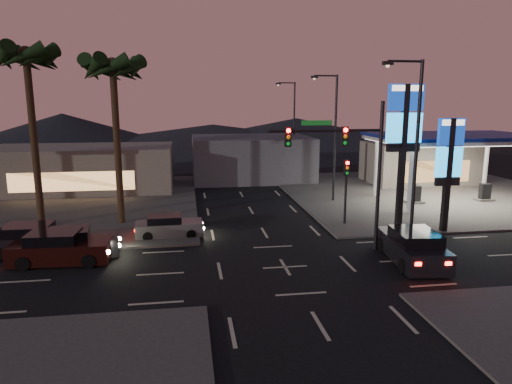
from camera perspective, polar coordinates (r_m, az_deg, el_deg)
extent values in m
plane|color=black|center=(22.67, 3.65, -9.36)|extent=(140.00, 140.00, 0.00)
cube|color=#47443F|center=(42.84, 20.27, -0.09)|extent=(24.00, 24.00, 0.12)
cube|color=#47443F|center=(39.26, -25.34, -1.47)|extent=(24.00, 24.00, 0.12)
cylinder|color=silver|center=(34.00, 18.79, 1.40)|extent=(0.36, 0.36, 5.00)
cylinder|color=silver|center=(39.36, 14.81, 2.90)|extent=(0.36, 0.36, 5.00)
cylinder|color=silver|center=(44.28, 26.79, 2.95)|extent=(0.36, 0.36, 5.00)
cube|color=silver|center=(38.76, 23.62, 6.23)|extent=(12.00, 8.00, 0.50)
cube|color=white|center=(38.78, 23.59, 5.79)|extent=(11.60, 7.60, 0.06)
cube|color=navy|center=(38.75, 23.64, 6.45)|extent=(12.20, 8.20, 0.25)
cube|color=black|center=(37.84, 19.25, -0.30)|extent=(0.80, 0.50, 1.40)
cube|color=black|center=(40.97, 26.70, -0.03)|extent=(0.80, 0.50, 1.40)
cube|color=#726B5B|center=(47.82, 19.67, 3.43)|extent=(10.00, 6.00, 4.00)
cube|color=black|center=(29.51, 17.80, 3.96)|extent=(0.35, 0.35, 9.00)
cube|color=navy|center=(29.31, 18.24, 11.15)|extent=(2.20, 0.30, 1.60)
cube|color=white|center=(29.32, 18.31, 12.23)|extent=(1.98, 0.32, 0.35)
cube|color=#1A9EF8|center=(29.35, 18.03, 7.64)|extent=(2.20, 0.30, 1.80)
cube|color=black|center=(29.44, 17.88, 5.31)|extent=(2.09, 0.28, 0.50)
cube|color=black|center=(29.99, 22.82, 1.80)|extent=(0.35, 0.35, 7.00)
cube|color=navy|center=(29.70, 23.22, 6.94)|extent=(1.60, 0.30, 1.60)
cube|color=white|center=(29.67, 23.30, 7.99)|extent=(1.44, 0.32, 0.35)
cube|color=#1A9EF8|center=(29.86, 22.95, 3.50)|extent=(1.60, 0.30, 1.80)
cube|color=black|center=(30.03, 22.78, 1.23)|extent=(1.52, 0.28, 0.50)
cylinder|color=black|center=(25.18, 15.11, 1.79)|extent=(0.20, 0.20, 8.00)
cylinder|color=black|center=(23.85, 8.75, 7.59)|extent=(6.00, 0.14, 0.14)
cube|color=#0C3F14|center=(23.68, 7.61, 8.56)|extent=(1.60, 0.05, 0.25)
cube|color=black|center=(24.18, 11.01, 6.85)|extent=(0.32, 0.25, 1.00)
sphere|color=#FF0C07|center=(24.02, 11.16, 7.60)|extent=(0.22, 0.22, 0.22)
sphere|color=orange|center=(24.04, 11.13, 6.82)|extent=(0.20, 0.20, 0.20)
sphere|color=#0CB226|center=(24.07, 11.10, 6.04)|extent=(0.20, 0.20, 0.20)
cube|color=black|center=(23.35, 4.00, 6.88)|extent=(0.32, 0.25, 1.00)
sphere|color=#FF0C07|center=(23.18, 4.09, 7.66)|extent=(0.22, 0.22, 0.22)
sphere|color=orange|center=(23.21, 4.08, 6.85)|extent=(0.20, 0.20, 0.20)
sphere|color=#0CB226|center=(23.23, 4.07, 6.04)|extent=(0.20, 0.20, 0.20)
cylinder|color=black|center=(30.10, 11.13, -0.40)|extent=(0.16, 0.16, 4.00)
cube|color=black|center=(29.79, 11.26, 2.99)|extent=(0.32, 0.25, 1.00)
sphere|color=#FF0C07|center=(29.61, 11.38, 3.58)|extent=(0.22, 0.22, 0.22)
sphere|color=orange|center=(29.65, 11.36, 2.95)|extent=(0.20, 0.20, 0.20)
sphere|color=#0CB226|center=(29.70, 11.33, 2.32)|extent=(0.20, 0.20, 0.20)
cylinder|color=black|center=(24.80, 19.34, 3.74)|extent=(0.18, 0.18, 10.00)
cylinder|color=black|center=(24.28, 18.17, 15.27)|extent=(1.80, 0.12, 0.12)
cube|color=black|center=(23.89, 16.15, 15.22)|extent=(0.50, 0.25, 0.18)
sphere|color=#FFCC8C|center=(23.88, 16.14, 14.93)|extent=(0.20, 0.20, 0.20)
cylinder|color=black|center=(36.72, 9.85, 6.46)|extent=(0.18, 0.18, 10.00)
cylinder|color=black|center=(36.38, 8.73, 14.18)|extent=(1.80, 0.12, 0.12)
cube|color=black|center=(36.12, 7.32, 14.08)|extent=(0.50, 0.25, 0.18)
sphere|color=#FFCC8C|center=(36.11, 7.31, 13.89)|extent=(0.20, 0.20, 0.20)
cylinder|color=black|center=(50.17, 4.78, 7.83)|extent=(0.18, 0.18, 10.00)
cylinder|color=black|center=(49.92, 3.84, 13.46)|extent=(1.80, 0.12, 0.12)
cube|color=black|center=(49.73, 2.79, 13.36)|extent=(0.50, 0.25, 0.18)
sphere|color=#FFCC8C|center=(49.72, 2.79, 13.22)|extent=(0.20, 0.20, 0.20)
cylinder|color=black|center=(30.68, -16.94, 5.40)|extent=(0.44, 0.44, 10.20)
sphere|color=black|center=(30.62, -17.51, 14.93)|extent=(0.90, 0.90, 0.90)
cone|color=black|center=(30.44, -14.98, 14.52)|extent=(0.90, 2.74, 1.91)
cone|color=black|center=(31.39, -15.51, 14.39)|extent=(2.57, 2.57, 1.91)
cone|color=black|center=(31.89, -17.12, 14.25)|extent=(2.74, 0.90, 1.91)
cone|color=black|center=(31.65, -18.91, 14.17)|extent=(2.57, 2.57, 1.91)
cone|color=black|center=(30.81, -19.94, 14.20)|extent=(0.90, 2.74, 1.91)
cone|color=black|center=(29.84, -19.54, 14.34)|extent=(2.57, 2.57, 1.91)
cone|color=black|center=(29.32, -17.86, 14.51)|extent=(2.74, 0.90, 1.91)
cone|color=black|center=(29.57, -15.93, 14.58)|extent=(2.57, 2.57, 1.91)
cylinder|color=black|center=(31.76, -25.97, 5.48)|extent=(0.44, 0.44, 10.80)
sphere|color=black|center=(31.78, -26.84, 15.20)|extent=(0.90, 0.90, 0.90)
cone|color=black|center=(31.39, -24.46, 14.91)|extent=(0.90, 2.74, 1.91)
cone|color=black|center=(32.37, -24.68, 14.75)|extent=(2.57, 2.57, 1.91)
cone|color=black|center=(32.99, -26.08, 14.55)|extent=(2.74, 0.90, 1.91)
cone|color=black|center=(32.90, -27.86, 14.41)|extent=(2.57, 2.57, 1.91)
cone|color=black|center=(32.16, -29.06, 14.40)|extent=(0.90, 2.74, 1.91)
cone|color=black|center=(31.17, -28.97, 14.55)|extent=(2.57, 2.57, 1.91)
cone|color=black|center=(30.52, -27.55, 14.78)|extent=(2.74, 0.90, 1.91)
cone|color=black|center=(30.61, -25.64, 14.93)|extent=(2.57, 2.57, 1.91)
cube|color=#726B5B|center=(44.15, -20.89, 2.75)|extent=(16.00, 8.00, 4.00)
cube|color=#4C4C51|center=(47.54, -0.61, 4.29)|extent=(12.00, 9.00, 4.40)
cone|color=black|center=(83.41, -22.97, 6.97)|extent=(40.00, 40.00, 6.00)
cone|color=black|center=(83.24, 5.03, 7.46)|extent=(50.00, 50.00, 5.00)
cone|color=black|center=(81.07, -5.41, 7.00)|extent=(60.00, 60.00, 4.00)
cube|color=black|center=(25.62, -21.90, -6.38)|extent=(4.77, 2.45, 0.93)
cube|color=black|center=(25.48, -22.70, -5.07)|extent=(2.48, 2.02, 0.68)
cylinder|color=black|center=(26.39, -18.50, -6.17)|extent=(0.69, 0.33, 0.66)
cylinder|color=black|center=(24.71, -18.70, -7.37)|extent=(0.69, 0.33, 0.66)
cylinder|color=black|center=(26.74, -24.77, -6.42)|extent=(0.69, 0.33, 0.66)
cylinder|color=black|center=(25.08, -25.40, -7.61)|extent=(0.69, 0.33, 0.66)
sphere|color=#FFF2BF|center=(26.01, -16.74, -5.60)|extent=(0.23, 0.23, 0.23)
sphere|color=#FFF2BF|center=(24.82, -16.79, -6.41)|extent=(0.23, 0.23, 0.23)
cube|color=#FF140A|center=(26.54, -26.70, -5.83)|extent=(0.11, 0.27, 0.15)
cube|color=#FF140A|center=(25.37, -27.23, -6.63)|extent=(0.11, 0.27, 0.15)
cube|color=black|center=(25.04, -23.12, -6.81)|extent=(4.87, 2.20, 0.98)
cube|color=black|center=(24.95, -23.95, -5.37)|extent=(2.47, 1.94, 0.71)
cylinder|color=black|center=(25.57, -19.19, -6.74)|extent=(0.71, 0.29, 0.70)
cylinder|color=black|center=(23.87, -20.16, -8.09)|extent=(0.71, 0.29, 0.70)
cylinder|color=black|center=(26.42, -25.69, -6.66)|extent=(0.71, 0.29, 0.70)
cylinder|color=black|center=(24.78, -27.09, -7.95)|extent=(0.71, 0.29, 0.70)
sphere|color=#FFF2BF|center=(25.04, -17.42, -6.22)|extent=(0.24, 0.24, 0.24)
sphere|color=#FFF2BF|center=(23.82, -18.01, -7.16)|extent=(0.24, 0.24, 0.24)
cube|color=#FF140A|center=(26.37, -27.76, -5.95)|extent=(0.10, 0.28, 0.15)
cube|color=#FF140A|center=(25.21, -28.82, -6.80)|extent=(0.10, 0.28, 0.15)
cube|color=slate|center=(27.89, -10.76, -4.50)|extent=(3.99, 1.80, 0.80)
cube|color=black|center=(27.76, -11.35, -3.46)|extent=(2.02, 1.59, 0.58)
cylinder|color=black|center=(28.70, -8.24, -4.39)|extent=(0.58, 0.24, 0.57)
cylinder|color=black|center=(27.24, -8.09, -5.25)|extent=(0.58, 0.24, 0.57)
cylinder|color=black|center=(28.71, -13.25, -4.58)|extent=(0.58, 0.24, 0.57)
cylinder|color=black|center=(27.26, -13.38, -5.44)|extent=(0.58, 0.24, 0.57)
sphere|color=#FFF2BF|center=(28.45, -6.80, -3.94)|extent=(0.20, 0.20, 0.20)
sphere|color=#FFF2BF|center=(27.42, -6.64, -4.52)|extent=(0.20, 0.20, 0.20)
cube|color=#FF140A|center=(28.45, -14.74, -4.08)|extent=(0.08, 0.23, 0.13)
cube|color=#FF140A|center=(27.42, -14.89, -4.67)|extent=(0.08, 0.23, 0.13)
cube|color=black|center=(27.09, -25.87, -5.72)|extent=(4.75, 2.04, 0.97)
cube|color=black|center=(27.02, -26.64, -4.40)|extent=(2.39, 1.85, 0.70)
cylinder|color=black|center=(27.57, -22.26, -5.67)|extent=(0.69, 0.27, 0.69)
cylinder|color=black|center=(25.89, -23.24, -6.83)|extent=(0.69, 0.27, 0.69)
cylinder|color=black|center=(28.48, -28.17, -5.65)|extent=(0.69, 0.27, 0.69)
sphere|color=#FFF2BF|center=(27.03, -20.68, -5.17)|extent=(0.24, 0.24, 0.24)
sphere|color=#FFF2BF|center=(25.83, -21.29, -5.97)|extent=(0.24, 0.24, 0.24)
cube|color=black|center=(24.50, 18.88, -6.80)|extent=(2.66, 5.27, 1.04)
cube|color=black|center=(23.99, 19.28, -5.48)|extent=(2.22, 2.73, 0.75)
cylinder|color=black|center=(25.69, 15.50, -6.38)|extent=(0.35, 0.76, 0.74)
cylinder|color=black|center=(26.36, 19.58, -6.18)|extent=(0.35, 0.76, 0.74)
cylinder|color=black|center=(22.82, 17.99, -8.79)|extent=(0.35, 0.76, 0.74)
cylinder|color=black|center=(23.56, 22.51, -8.47)|extent=(0.35, 0.76, 0.74)
cube|color=#FF140A|center=(21.97, 19.61, -8.46)|extent=(0.30, 0.12, 0.16)
cube|color=#FF140A|center=(22.52, 22.90, -8.23)|extent=(0.30, 0.12, 0.16)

